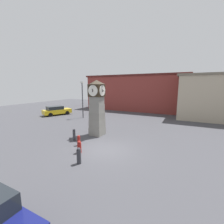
# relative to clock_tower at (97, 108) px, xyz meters

# --- Properties ---
(ground_plane) EXTENTS (71.60, 71.60, 0.00)m
(ground_plane) POSITION_rel_clock_tower_xyz_m (2.51, -2.84, -2.75)
(ground_plane) COLOR #424247
(clock_tower) EXTENTS (1.64, 1.61, 5.43)m
(clock_tower) POSITION_rel_clock_tower_xyz_m (0.00, 0.00, 0.00)
(clock_tower) COLOR gray
(clock_tower) RESTS_ON ground_plane
(bollard_near_tower) EXTENTS (0.27, 0.27, 1.06)m
(bollard_near_tower) POSITION_rel_clock_tower_xyz_m (2.04, -5.40, -2.21)
(bollard_near_tower) COLOR #333338
(bollard_near_tower) RESTS_ON ground_plane
(bollard_mid_row) EXTENTS (0.29, 0.29, 0.92)m
(bollard_mid_row) POSITION_rel_clock_tower_xyz_m (1.08, -4.16, -2.28)
(bollard_mid_row) COLOR maroon
(bollard_mid_row) RESTS_ON ground_plane
(bollard_far_row) EXTENTS (0.24, 0.24, 0.87)m
(bollard_far_row) POSITION_rel_clock_tower_xyz_m (0.14, -3.06, -2.31)
(bollard_far_row) COLOR maroon
(bollard_far_row) RESTS_ON ground_plane
(bollard_end_row) EXTENTS (0.24, 0.24, 1.08)m
(bollard_end_row) POSITION_rel_clock_tower_xyz_m (-0.95, -2.36, -2.20)
(bollard_end_row) COLOR #333338
(bollard_end_row) RESTS_ON ground_plane
(car_far_lot) EXTENTS (3.51, 4.88, 1.53)m
(car_far_lot) POSITION_rel_clock_tower_xyz_m (-11.88, 5.89, -1.97)
(car_far_lot) COLOR gold
(car_far_lot) RESTS_ON ground_plane
(street_lamp_near_road) EXTENTS (0.50, 0.24, 5.54)m
(street_lamp_near_road) POSITION_rel_clock_tower_xyz_m (-6.44, 6.06, 0.50)
(street_lamp_near_road) COLOR #333338
(street_lamp_near_road) RESTS_ON ground_plane
(warehouse_blue_far) EXTENTS (20.32, 9.99, 7.06)m
(warehouse_blue_far) POSITION_rel_clock_tower_xyz_m (-1.81, 19.54, 0.79)
(warehouse_blue_far) COLOR maroon
(warehouse_blue_far) RESTS_ON ground_plane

